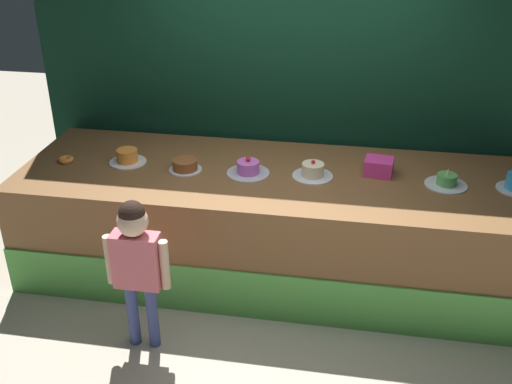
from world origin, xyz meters
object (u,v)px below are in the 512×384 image
at_px(child_figure, 136,256).
at_px(donut, 66,159).
at_px(cake_center_left, 248,168).
at_px(cake_far_left, 127,157).
at_px(cake_right, 446,181).
at_px(pink_box, 379,167).
at_px(cake_left, 185,165).
at_px(cake_center_right, 313,171).

distance_m(child_figure, donut, 1.43).
bearing_deg(cake_center_left, cake_far_left, 177.62).
distance_m(donut, cake_right, 3.10).
bearing_deg(cake_center_left, donut, -178.79).
bearing_deg(pink_box, cake_left, -172.99).
height_order(child_figure, pink_box, child_figure).
relative_size(child_figure, cake_center_right, 3.64).
distance_m(pink_box, cake_left, 1.56).
relative_size(child_figure, cake_right, 3.64).
distance_m(child_figure, cake_center_left, 1.23).
bearing_deg(cake_center_right, donut, -178.14).
height_order(pink_box, cake_left, pink_box).
relative_size(cake_center_left, cake_right, 1.07).
distance_m(child_figure, cake_left, 1.06).
height_order(child_figure, donut, child_figure).
relative_size(donut, cake_far_left, 0.41).
xyz_separation_m(child_figure, donut, (-0.97, 1.03, 0.19)).
relative_size(cake_center_left, cake_center_right, 1.07).
xyz_separation_m(child_figure, cake_center_right, (1.10, 1.10, 0.21)).
height_order(pink_box, cake_right, cake_right).
bearing_deg(cake_right, cake_center_left, -178.13).
distance_m(cake_left, cake_center_right, 1.04).
relative_size(cake_left, cake_right, 0.83).
bearing_deg(cake_left, donut, -179.47).
bearing_deg(donut, child_figure, -46.65).
height_order(cake_left, cake_right, cake_right).
bearing_deg(pink_box, cake_center_left, -170.81).
xyz_separation_m(cake_far_left, cake_center_right, (1.55, -0.01, -0.00)).
distance_m(pink_box, donut, 2.59).
xyz_separation_m(donut, cake_left, (1.03, 0.01, 0.02)).
bearing_deg(donut, cake_left, 0.53).
bearing_deg(pink_box, cake_center_right, -165.57).
bearing_deg(donut, cake_center_right, 1.86).
bearing_deg(cake_center_left, cake_center_right, 3.79).
bearing_deg(cake_left, child_figure, -93.44).
xyz_separation_m(cake_left, cake_center_left, (0.52, 0.02, 0.00)).
distance_m(cake_far_left, cake_left, 0.52).
relative_size(cake_far_left, cake_center_right, 0.95).
bearing_deg(pink_box, donut, -175.57).
height_order(cake_center_left, cake_right, same).
relative_size(cake_far_left, cake_right, 0.95).
relative_size(pink_box, cake_left, 0.83).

